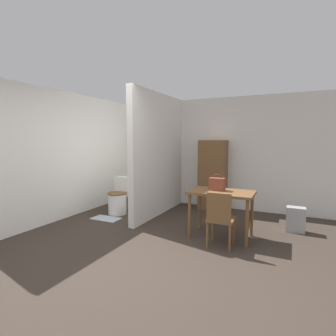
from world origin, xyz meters
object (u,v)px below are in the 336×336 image
Objects in this scene: handbag at (217,184)px; toilet at (119,198)px; wooden_cabinet at (213,175)px; wooden_chair at (220,218)px; space_heater at (296,219)px; dining_table at (221,198)px.

toilet is at bearing 170.49° from handbag.
handbag is 0.18× the size of wooden_cabinet.
wooden_chair is at bearing -71.01° from wooden_cabinet.
wooden_chair is at bearing -129.19° from space_heater.
dining_table is at bearing 100.46° from wooden_chair.
space_heater is at bearing -26.08° from wooden_cabinet.
handbag is at bearing 108.86° from wooden_chair.
toilet is 1.82× the size of space_heater.
space_heater is (1.09, 0.79, -0.43)m from dining_table.
handbag is (2.21, -0.37, 0.52)m from toilet.
wooden_cabinet is (-0.61, 1.62, 0.13)m from dining_table.
wooden_chair is (0.10, -0.42, -0.20)m from dining_table.
space_heater is at bearing 6.41° from toilet.
wooden_chair is at bearing -19.33° from toilet.
wooden_cabinet reaches higher than handbag.
space_heater is (3.38, 0.38, -0.12)m from toilet.
toilet is (-2.29, 0.41, -0.32)m from dining_table.
wooden_chair reaches higher than dining_table.
dining_table is 1.42m from space_heater.
dining_table is 0.48m from wooden_chair.
dining_table is at bearing -10.24° from toilet.
wooden_chair reaches higher than toilet.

